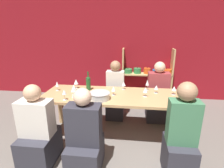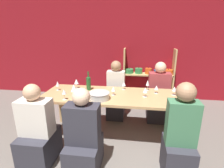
# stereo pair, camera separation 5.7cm
# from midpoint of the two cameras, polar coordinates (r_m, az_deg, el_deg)

# --- Properties ---
(wall_back_red) EXTENTS (8.80, 0.06, 2.70)m
(wall_back_red) POSITION_cam_midpoint_polar(r_m,az_deg,el_deg) (4.68, 4.43, 11.88)
(wall_back_red) COLOR maroon
(wall_back_red) RESTS_ON ground_plane
(shelf_unit) EXTENTS (1.27, 0.30, 1.34)m
(shelf_unit) POSITION_cam_midpoint_polar(r_m,az_deg,el_deg) (4.65, 12.19, 0.90)
(shelf_unit) COLOR tan
(shelf_unit) RESTS_ON ground_plane
(dining_table) EXTENTS (2.25, 0.84, 0.77)m
(dining_table) POSITION_cam_midpoint_polar(r_m,az_deg,el_deg) (2.91, 0.29, -5.23)
(dining_table) COLOR tan
(dining_table) RESTS_ON ground_plane
(mixing_bowl) EXTENTS (0.32, 0.32, 0.11)m
(mixing_bowl) POSITION_cam_midpoint_polar(r_m,az_deg,el_deg) (2.68, -3.62, -3.75)
(mixing_bowl) COLOR #B7BABC
(mixing_bowl) RESTS_ON dining_table
(wine_bottle_green) EXTENTS (0.08, 0.08, 0.33)m
(wine_bottle_green) POSITION_cam_midpoint_polar(r_m,az_deg,el_deg) (3.08, -7.15, 0.44)
(wine_bottle_green) COLOR #1E4C23
(wine_bottle_green) RESTS_ON dining_table
(wine_glass_empty_a) EXTENTS (0.06, 0.06, 0.16)m
(wine_glass_empty_a) POSITION_cam_midpoint_polar(r_m,az_deg,el_deg) (3.18, -16.86, 0.00)
(wine_glass_empty_a) COLOR white
(wine_glass_empty_a) RESTS_ON dining_table
(wine_glass_red_a) EXTENTS (0.06, 0.06, 0.19)m
(wine_glass_red_a) POSITION_cam_midpoint_polar(r_m,az_deg,el_deg) (3.10, 12.07, 0.26)
(wine_glass_red_a) COLOR white
(wine_glass_red_a) RESTS_ON dining_table
(wine_glass_empty_b) EXTENTS (0.07, 0.07, 0.16)m
(wine_glass_empty_b) POSITION_cam_midpoint_polar(r_m,az_deg,el_deg) (2.80, 11.36, -2.02)
(wine_glass_empty_b) COLOR white
(wine_glass_empty_b) RESTS_ON dining_table
(wine_glass_empty_c) EXTENTS (0.07, 0.07, 0.14)m
(wine_glass_empty_c) POSITION_cam_midpoint_polar(r_m,az_deg,el_deg) (2.82, 1.01, -1.67)
(wine_glass_empty_c) COLOR white
(wine_glass_empty_c) RESTS_ON dining_table
(wine_glass_empty_d) EXTENTS (0.08, 0.08, 0.17)m
(wine_glass_empty_d) POSITION_cam_midpoint_polar(r_m,az_deg,el_deg) (3.22, -11.05, 0.75)
(wine_glass_empty_d) COLOR white
(wine_glass_empty_d) RESTS_ON dining_table
(wine_glass_empty_e) EXTENTS (0.07, 0.07, 0.13)m
(wine_glass_empty_e) POSITION_cam_midpoint_polar(r_m,az_deg,el_deg) (3.00, 14.85, -1.24)
(wine_glass_empty_e) COLOR white
(wine_glass_empty_e) RESTS_ON dining_table
(wine_glass_white_a) EXTENTS (0.08, 0.08, 0.18)m
(wine_glass_white_a) POSITION_cam_midpoint_polar(r_m,az_deg,el_deg) (2.89, -11.80, -1.06)
(wine_glass_white_a) COLOR white
(wine_glass_white_a) RESTS_ON dining_table
(wine_glass_red_b) EXTENTS (0.07, 0.07, 0.17)m
(wine_glass_red_b) POSITION_cam_midpoint_polar(r_m,az_deg,el_deg) (2.72, -14.84, -2.58)
(wine_glass_red_b) COLOR white
(wine_glass_red_b) RESTS_ON dining_table
(wine_glass_white_b) EXTENTS (0.07, 0.07, 0.14)m
(wine_glass_white_b) POSITION_cam_midpoint_polar(r_m,az_deg,el_deg) (3.01, 20.21, -1.60)
(wine_glass_white_b) COLOR white
(wine_glass_white_b) RESTS_ON dining_table
(wine_glass_empty_f) EXTENTS (0.08, 0.08, 0.16)m
(wine_glass_empty_f) POSITION_cam_midpoint_polar(r_m,az_deg,el_deg) (2.80, -12.00, -1.75)
(wine_glass_empty_f) COLOR white
(wine_glass_empty_f) RESTS_ON dining_table
(wine_glass_white_c) EXTENTS (0.07, 0.07, 0.18)m
(wine_glass_white_c) POSITION_cam_midpoint_polar(r_m,az_deg,el_deg) (2.67, -10.03, -2.45)
(wine_glass_white_c) COLOR white
(wine_glass_white_c) RESTS_ON dining_table
(wine_glass_red_c) EXTENTS (0.07, 0.07, 0.14)m
(wine_glass_red_c) POSITION_cam_midpoint_polar(r_m,az_deg,el_deg) (3.09, 4.43, -0.04)
(wine_glass_red_c) COLOR white
(wine_glass_red_c) RESTS_ON dining_table
(person_near_a) EXTENTS (0.35, 0.44, 1.25)m
(person_near_a) POSITION_cam_midpoint_polar(r_m,az_deg,el_deg) (2.40, 21.74, -17.46)
(person_near_a) COLOR #2D2D38
(person_near_a) RESTS_ON ground_plane
(person_far_a) EXTENTS (0.35, 0.44, 1.21)m
(person_far_a) POSITION_cam_midpoint_polar(r_m,az_deg,el_deg) (3.64, 1.69, -4.20)
(person_far_a) COLOR #2D2D38
(person_far_a) RESTS_ON ground_plane
(person_near_b) EXTENTS (0.44, 0.54, 1.14)m
(person_near_b) POSITION_cam_midpoint_polar(r_m,az_deg,el_deg) (2.70, -22.44, -14.98)
(person_near_b) COLOR #2D2D38
(person_near_b) RESTS_ON ground_plane
(person_far_b) EXTENTS (0.42, 0.53, 1.21)m
(person_far_b) POSITION_cam_midpoint_polar(r_m,az_deg,el_deg) (3.70, 15.18, -4.75)
(person_far_b) COLOR #2D2D38
(person_far_b) RESTS_ON ground_plane
(person_near_c) EXTENTS (0.43, 0.53, 1.14)m
(person_near_c) POSITION_cam_midpoint_polar(r_m,az_deg,el_deg) (2.41, -8.56, -17.92)
(person_near_c) COLOR #2D2D38
(person_near_c) RESTS_ON ground_plane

